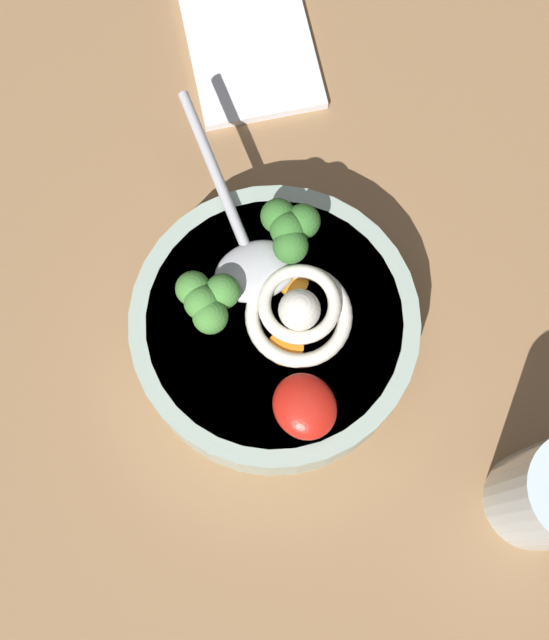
% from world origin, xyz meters
% --- Properties ---
extents(table_slab, '(1.22, 1.22, 0.03)m').
position_xyz_m(table_slab, '(0.00, 0.00, 0.01)').
color(table_slab, '#936D47').
rests_on(table_slab, ground).
extents(soup_bowl, '(0.21, 0.21, 0.06)m').
position_xyz_m(soup_bowl, '(-0.01, -0.04, 0.05)').
color(soup_bowl, '#9EB2A3').
rests_on(soup_bowl, table_slab).
extents(noodle_pile, '(0.08, 0.08, 0.03)m').
position_xyz_m(noodle_pile, '(-0.01, -0.06, 0.09)').
color(noodle_pile, silver).
rests_on(noodle_pile, soup_bowl).
extents(soup_spoon, '(0.18, 0.07, 0.02)m').
position_xyz_m(soup_spoon, '(0.04, -0.05, 0.09)').
color(soup_spoon, '#B7B7BC').
rests_on(soup_spoon, soup_bowl).
extents(chili_sauce_dollop, '(0.05, 0.04, 0.02)m').
position_xyz_m(chili_sauce_dollop, '(-0.07, -0.02, 0.09)').
color(chili_sauce_dollop, red).
rests_on(chili_sauce_dollop, soup_bowl).
extents(broccoli_floret_center, '(0.05, 0.04, 0.04)m').
position_xyz_m(broccoli_floret_center, '(0.02, -0.01, 0.11)').
color(broccoli_floret_center, '#7A9E60').
rests_on(broccoli_floret_center, soup_bowl).
extents(broccoli_floret_rear, '(0.05, 0.04, 0.04)m').
position_xyz_m(broccoli_floret_rear, '(0.04, -0.08, 0.11)').
color(broccoli_floret_rear, '#7A9E60').
rests_on(broccoli_floret_rear, soup_bowl).
extents(carrot_slice_left, '(0.02, 0.02, 0.00)m').
position_xyz_m(carrot_slice_left, '(0.01, -0.06, 0.08)').
color(carrot_slice_left, orange).
rests_on(carrot_slice_left, soup_bowl).
extents(carrot_slice_far, '(0.03, 0.03, 0.01)m').
position_xyz_m(carrot_slice_far, '(-0.03, -0.04, 0.08)').
color(carrot_slice_far, orange).
rests_on(carrot_slice_far, soup_bowl).
extents(folded_napkin, '(0.17, 0.14, 0.01)m').
position_xyz_m(folded_napkin, '(0.22, -0.15, 0.03)').
color(folded_napkin, white).
rests_on(folded_napkin, table_slab).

